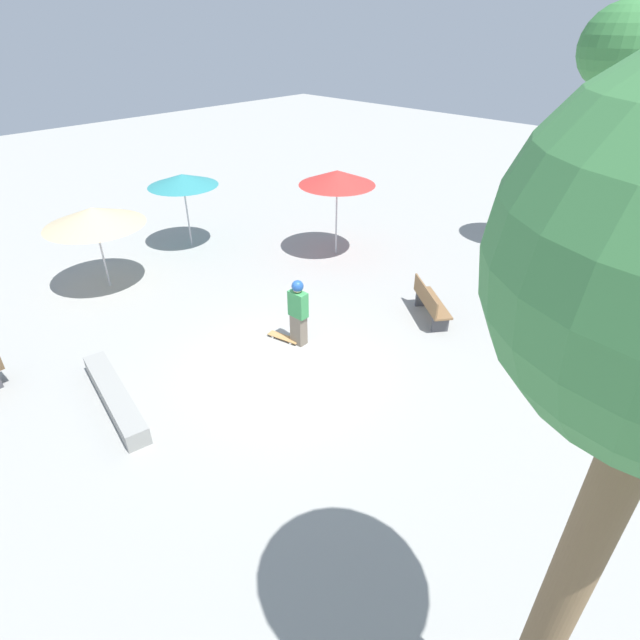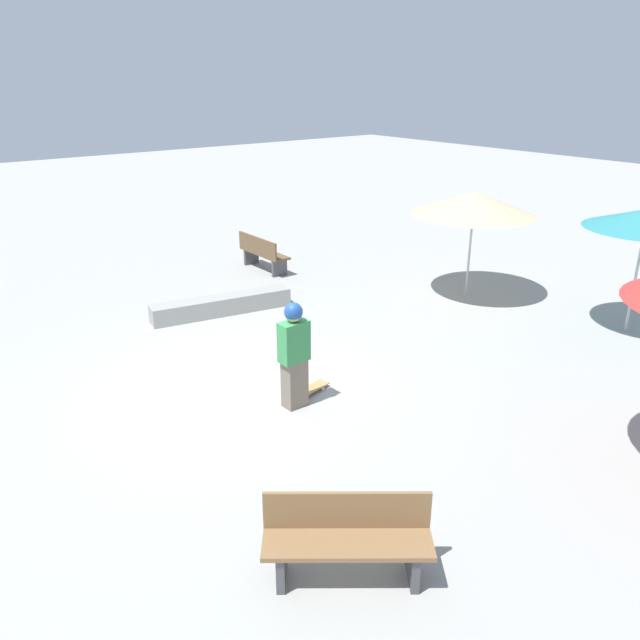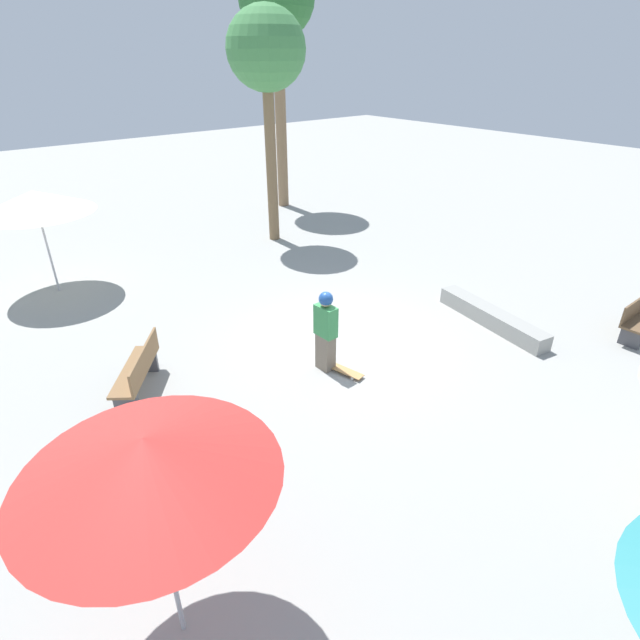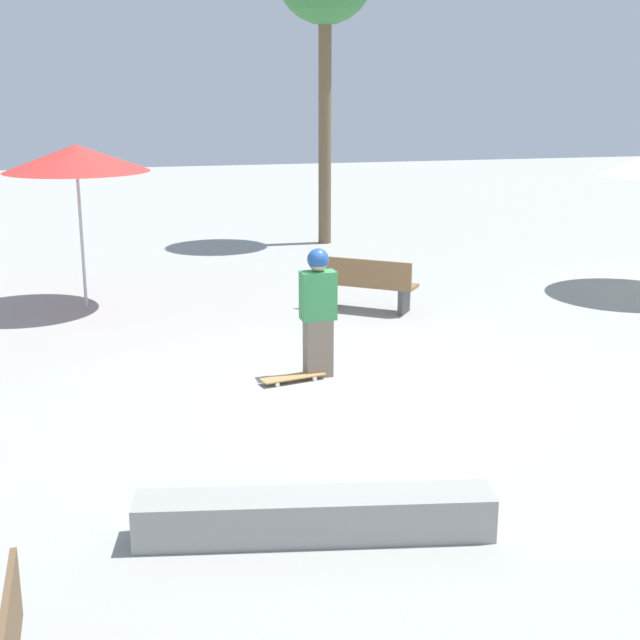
% 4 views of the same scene
% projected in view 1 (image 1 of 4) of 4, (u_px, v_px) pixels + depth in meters
% --- Properties ---
extents(ground_plane, '(60.00, 60.00, 0.00)m').
position_uv_depth(ground_plane, '(285.00, 368.00, 10.61)').
color(ground_plane, '#9E9E99').
extents(skater_main, '(0.43, 0.26, 1.59)m').
position_uv_depth(skater_main, '(298.00, 310.00, 10.99)').
color(skater_main, '#726656').
rests_on(skater_main, ground_plane).
extents(skateboard, '(0.82, 0.37, 0.07)m').
position_uv_depth(skateboard, '(284.00, 337.00, 11.52)').
color(skateboard, '#B7844C').
rests_on(skateboard, ground_plane).
extents(concrete_ledge, '(2.87, 0.93, 0.36)m').
position_uv_depth(concrete_ledge, '(115.00, 397.00, 9.54)').
color(concrete_ledge, gray).
rests_on(concrete_ledge, ground_plane).
extents(bench_far, '(1.54, 1.32, 0.85)m').
position_uv_depth(bench_far, '(430.00, 303.00, 12.14)').
color(bench_far, '#47474C').
rests_on(bench_far, ground_plane).
extents(shade_umbrella_tan, '(2.56, 2.56, 2.23)m').
position_uv_depth(shade_umbrella_tan, '(93.00, 217.00, 12.79)').
color(shade_umbrella_tan, '#B7B7BC').
rests_on(shade_umbrella_tan, ground_plane).
extents(shade_umbrella_red, '(2.26, 2.26, 2.59)m').
position_uv_depth(shade_umbrella_red, '(337.00, 178.00, 14.46)').
color(shade_umbrella_red, '#B7B7BC').
rests_on(shade_umbrella_red, ground_plane).
extents(shade_umbrella_teal, '(2.13, 2.13, 2.30)m').
position_uv_depth(shade_umbrella_teal, '(182.00, 180.00, 15.13)').
color(shade_umbrella_teal, '#B7B7BC').
rests_on(shade_umbrella_teal, ground_plane).
extents(palm_tree_right, '(2.09, 2.09, 6.77)m').
position_uv_depth(palm_tree_right, '(620.00, 53.00, 12.65)').
color(palm_tree_right, brown).
rests_on(palm_tree_right, ground_plane).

